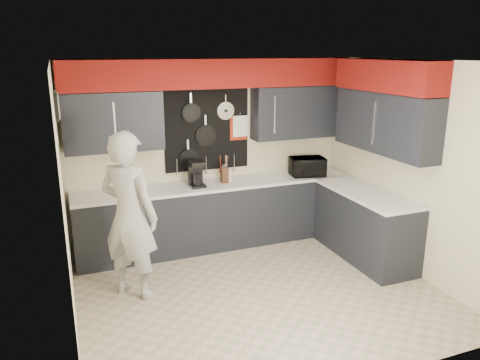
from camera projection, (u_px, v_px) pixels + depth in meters
name	position (u px, v px, depth m)	size (l,w,h in m)	color
ground	(258.00, 291.00, 5.44)	(4.00, 4.00, 0.00)	tan
back_wall_assembly	(213.00, 103.00, 6.34)	(4.00, 0.36, 2.60)	beige
right_wall_assembly	(388.00, 113.00, 5.80)	(0.36, 3.50, 2.60)	beige
left_wall_assembly	(65.00, 201.00, 4.40)	(0.05, 3.50, 2.60)	beige
base_cabinets	(258.00, 217.00, 6.51)	(3.95, 2.20, 0.92)	black
microwave	(307.00, 167.00, 6.83)	(0.49, 0.33, 0.27)	black
knife_block	(225.00, 175.00, 6.49)	(0.10, 0.10, 0.21)	#351711
utensil_crock	(227.00, 175.00, 6.57)	(0.13, 0.13, 0.17)	white
coffee_maker	(197.00, 173.00, 6.29)	(0.20, 0.24, 0.36)	black
person	(129.00, 216.00, 5.13)	(0.69, 0.46, 1.90)	#B2B1AF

